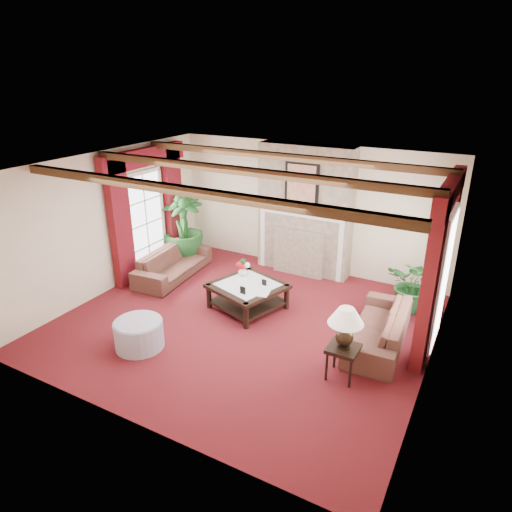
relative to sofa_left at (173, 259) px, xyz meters
The scene contains 23 objects.
floor 2.49m from the sofa_left, 22.82° to the right, with size 6.00×6.00×0.00m, color #4E0E0F.
ceiling 3.38m from the sofa_left, 22.82° to the right, with size 6.00×6.00×0.00m, color white.
back_wall 3.05m from the sofa_left, 38.34° to the left, with size 6.00×0.02×2.70m, color beige.
left_wall 1.54m from the sofa_left, 127.41° to the right, with size 0.02×5.50×2.70m, color beige.
right_wall 5.44m from the sofa_left, 10.27° to the right, with size 0.02×5.50×2.70m, color beige.
ceiling_beams 3.34m from the sofa_left, 22.82° to the right, with size 6.00×3.00×0.12m, color #3D2313, non-canonical shape.
fireplace 3.61m from the sofa_left, 35.10° to the left, with size 2.00×0.52×2.70m, color #9E8366, non-canonical shape.
french_door_left 1.88m from the sofa_left, behind, with size 0.10×1.10×2.16m, color white, non-canonical shape.
french_door_right 5.52m from the sofa_left, ahead, with size 0.10×1.10×2.16m, color white, non-canonical shape.
curtains_left 2.24m from the sofa_left, behind, with size 0.20×2.40×2.55m, color #550B19, non-canonical shape.
curtains_right 5.57m from the sofa_left, ahead, with size 0.20×2.40×2.55m, color #550B19, non-canonical shape.
sofa_left is the anchor object (origin of this frame).
sofa_right 4.48m from the sofa_left, ahead, with size 0.70×2.01×0.77m, color #320D18.
potted_palm 0.86m from the sofa_left, 110.33° to the left, with size 1.46×1.83×0.90m, color black.
small_plant 4.79m from the sofa_left, 10.52° to the left, with size 1.13×1.20×0.78m, color black.
coffee_table 2.12m from the sofa_left, 12.73° to the right, with size 1.15×1.15×0.47m, color black, non-canonical shape.
side_table 4.53m from the sofa_left, 20.68° to the right, with size 0.42×0.42×0.50m, color black, non-canonical shape.
ottoman 2.66m from the sofa_left, 63.51° to the right, with size 0.76×0.76×0.44m, color gray.
table_lamp 4.54m from the sofa_left, 20.68° to the right, with size 0.49×0.49×0.62m, color black, non-canonical shape.
flower_vase 1.81m from the sofa_left, ahead, with size 0.24×0.25×0.18m, color silver.
book 2.48m from the sofa_left, 16.03° to the right, with size 0.21×0.06×0.28m, color black.
photo_frame_a 2.33m from the sofa_left, 20.95° to the right, with size 0.11×0.02×0.14m, color black, non-canonical shape.
photo_frame_b 2.37m from the sofa_left, ahead, with size 0.09×0.02×0.12m, color black, non-canonical shape.
Camera 1 is at (3.46, -5.94, 4.07)m, focal length 32.00 mm.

